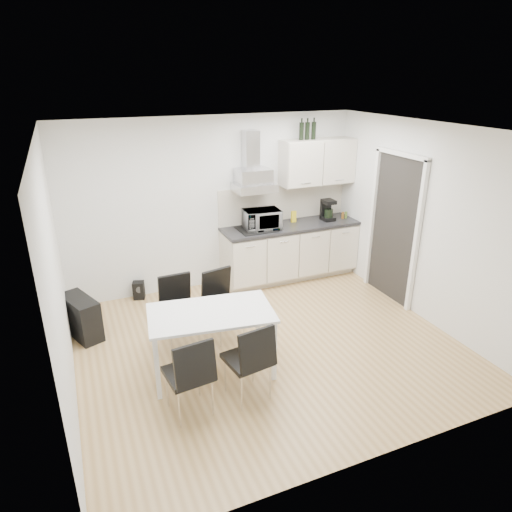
{
  "coord_description": "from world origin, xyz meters",
  "views": [
    {
      "loc": [
        -2.03,
        -4.41,
        3.15
      ],
      "look_at": [
        -0.05,
        0.27,
        1.1
      ],
      "focal_mm": 32.0,
      "sensor_mm": 36.0,
      "label": 1
    }
  ],
  "objects_px": {
    "kitchenette": "(292,229)",
    "chair_near_right": "(247,360)",
    "dining_table": "(211,319)",
    "chair_near_left": "(188,374)",
    "floor_speaker": "(139,290)",
    "chair_far_left": "(180,313)",
    "guitar_amp": "(81,317)",
    "chair_far_right": "(225,306)"
  },
  "relations": [
    {
      "from": "kitchenette",
      "to": "chair_near_right",
      "type": "relative_size",
      "value": 2.86
    },
    {
      "from": "kitchenette",
      "to": "dining_table",
      "type": "height_order",
      "value": "kitchenette"
    },
    {
      "from": "kitchenette",
      "to": "chair_near_left",
      "type": "height_order",
      "value": "kitchenette"
    },
    {
      "from": "chair_near_left",
      "to": "floor_speaker",
      "type": "distance_m",
      "value": 2.71
    },
    {
      "from": "chair_far_left",
      "to": "chair_near_left",
      "type": "bearing_deg",
      "value": 77.77
    },
    {
      "from": "chair_near_right",
      "to": "guitar_amp",
      "type": "xyz_separation_m",
      "value": [
        -1.5,
        1.91,
        -0.17
      ]
    },
    {
      "from": "chair_far_right",
      "to": "guitar_amp",
      "type": "xyz_separation_m",
      "value": [
        -1.67,
        0.73,
        -0.17
      ]
    },
    {
      "from": "chair_near_right",
      "to": "chair_far_left",
      "type": "bearing_deg",
      "value": 98.7
    },
    {
      "from": "guitar_amp",
      "to": "floor_speaker",
      "type": "relative_size",
      "value": 2.58
    },
    {
      "from": "kitchenette",
      "to": "chair_far_left",
      "type": "xyz_separation_m",
      "value": [
        -2.17,
        -1.3,
        -0.39
      ]
    },
    {
      "from": "chair_far_right",
      "to": "guitar_amp",
      "type": "bearing_deg",
      "value": -35.7
    },
    {
      "from": "chair_far_left",
      "to": "chair_far_right",
      "type": "bearing_deg",
      "value": 173.49
    },
    {
      "from": "dining_table",
      "to": "floor_speaker",
      "type": "height_order",
      "value": "dining_table"
    },
    {
      "from": "chair_far_left",
      "to": "guitar_amp",
      "type": "relative_size",
      "value": 1.27
    },
    {
      "from": "kitchenette",
      "to": "chair_far_left",
      "type": "relative_size",
      "value": 2.86
    },
    {
      "from": "chair_far_left",
      "to": "guitar_amp",
      "type": "height_order",
      "value": "chair_far_left"
    },
    {
      "from": "chair_near_right",
      "to": "guitar_amp",
      "type": "height_order",
      "value": "chair_near_right"
    },
    {
      "from": "chair_near_right",
      "to": "chair_far_right",
      "type": "bearing_deg",
      "value": 72.99
    },
    {
      "from": "dining_table",
      "to": "chair_near_right",
      "type": "bearing_deg",
      "value": -62.51
    },
    {
      "from": "kitchenette",
      "to": "guitar_amp",
      "type": "distance_m",
      "value": 3.39
    },
    {
      "from": "dining_table",
      "to": "chair_far_left",
      "type": "relative_size",
      "value": 1.63
    },
    {
      "from": "dining_table",
      "to": "chair_near_right",
      "type": "height_order",
      "value": "chair_near_right"
    },
    {
      "from": "chair_near_right",
      "to": "guitar_amp",
      "type": "distance_m",
      "value": 2.44
    },
    {
      "from": "chair_far_left",
      "to": "floor_speaker",
      "type": "distance_m",
      "value": 1.52
    },
    {
      "from": "dining_table",
      "to": "chair_far_right",
      "type": "relative_size",
      "value": 1.63
    },
    {
      "from": "chair_near_left",
      "to": "guitar_amp",
      "type": "relative_size",
      "value": 1.27
    },
    {
      "from": "chair_far_left",
      "to": "guitar_amp",
      "type": "bearing_deg",
      "value": -33.41
    },
    {
      "from": "dining_table",
      "to": "chair_near_left",
      "type": "height_order",
      "value": "chair_near_left"
    },
    {
      "from": "kitchenette",
      "to": "chair_near_left",
      "type": "distance_m",
      "value": 3.5
    },
    {
      "from": "dining_table",
      "to": "guitar_amp",
      "type": "height_order",
      "value": "dining_table"
    },
    {
      "from": "chair_near_right",
      "to": "floor_speaker",
      "type": "relative_size",
      "value": 3.28
    },
    {
      "from": "kitchenette",
      "to": "dining_table",
      "type": "xyz_separation_m",
      "value": [
        -1.98,
        -1.96,
        -0.17
      ]
    },
    {
      "from": "kitchenette",
      "to": "dining_table",
      "type": "relative_size",
      "value": 1.76
    },
    {
      "from": "guitar_amp",
      "to": "floor_speaker",
      "type": "height_order",
      "value": "guitar_amp"
    },
    {
      "from": "dining_table",
      "to": "guitar_amp",
      "type": "distance_m",
      "value": 1.92
    },
    {
      "from": "dining_table",
      "to": "floor_speaker",
      "type": "distance_m",
      "value": 2.24
    },
    {
      "from": "dining_table",
      "to": "chair_far_right",
      "type": "height_order",
      "value": "chair_far_right"
    },
    {
      "from": "chair_near_left",
      "to": "dining_table",
      "type": "bearing_deg",
      "value": 46.73
    },
    {
      "from": "chair_near_right",
      "to": "floor_speaker",
      "type": "height_order",
      "value": "chair_near_right"
    },
    {
      "from": "floor_speaker",
      "to": "kitchenette",
      "type": "bearing_deg",
      "value": 13.23
    },
    {
      "from": "chair_far_left",
      "to": "dining_table",
      "type": "bearing_deg",
      "value": 104.19
    },
    {
      "from": "chair_far_left",
      "to": "floor_speaker",
      "type": "bearing_deg",
      "value": -80.89
    }
  ]
}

